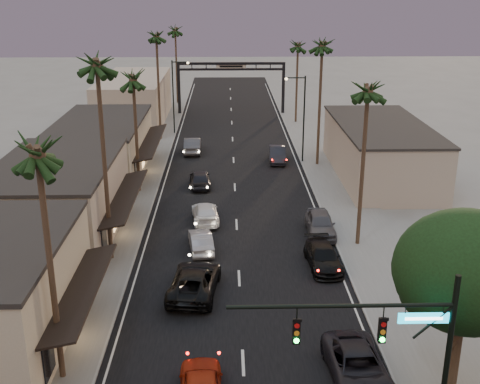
{
  "coord_description": "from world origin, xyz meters",
  "views": [
    {
      "loc": [
        -0.74,
        -15.27,
        17.76
      ],
      "look_at": [
        0.28,
        28.51,
        2.5
      ],
      "focal_mm": 45.0,
      "sensor_mm": 36.0,
      "label": 1
    }
  ],
  "objects_px": {
    "palm_ra": "(368,85)",
    "palm_lb": "(96,59)",
    "corner_tree": "(467,276)",
    "arch": "(231,75)",
    "palm_lc": "(133,74)",
    "streetlight_right": "(301,112)",
    "streetlight_left": "(175,91)",
    "traffic_signal": "(399,341)",
    "curbside_black": "(323,257)",
    "palm_ld": "(156,33)",
    "palm_rc": "(298,43)",
    "palm_la": "(36,145)",
    "palm_far": "(175,28)",
    "palm_rb": "(322,42)",
    "oncoming_silver": "(201,241)",
    "curbside_near": "(358,367)",
    "oncoming_pickup": "(195,281)"
  },
  "relations": [
    {
      "from": "palm_lc",
      "to": "palm_rc",
      "type": "bearing_deg",
      "value": 58.44
    },
    {
      "from": "corner_tree",
      "to": "palm_lb",
      "type": "distance_m",
      "value": 24.36
    },
    {
      "from": "corner_tree",
      "to": "oncoming_silver",
      "type": "distance_m",
      "value": 20.59
    },
    {
      "from": "streetlight_left",
      "to": "palm_lc",
      "type": "distance_m",
      "value": 22.65
    },
    {
      "from": "arch",
      "to": "palm_ld",
      "type": "xyz_separation_m",
      "value": [
        -8.6,
        -15.0,
        6.88
      ]
    },
    {
      "from": "oncoming_silver",
      "to": "palm_far",
      "type": "bearing_deg",
      "value": -91.97
    },
    {
      "from": "streetlight_left",
      "to": "palm_far",
      "type": "xyz_separation_m",
      "value": [
        -1.38,
        20.0,
        6.11
      ]
    },
    {
      "from": "curbside_black",
      "to": "streetlight_left",
      "type": "bearing_deg",
      "value": 105.14
    },
    {
      "from": "palm_ra",
      "to": "oncoming_silver",
      "type": "bearing_deg",
      "value": -176.32
    },
    {
      "from": "corner_tree",
      "to": "palm_ra",
      "type": "height_order",
      "value": "palm_ra"
    },
    {
      "from": "palm_ra",
      "to": "curbside_black",
      "type": "xyz_separation_m",
      "value": [
        -3.03,
        -3.5,
        -10.73
      ]
    },
    {
      "from": "palm_lb",
      "to": "curbside_near",
      "type": "height_order",
      "value": "palm_lb"
    },
    {
      "from": "palm_ra",
      "to": "palm_far",
      "type": "bearing_deg",
      "value": 107.38
    },
    {
      "from": "palm_lc",
      "to": "streetlight_right",
      "type": "bearing_deg",
      "value": 30.11
    },
    {
      "from": "palm_ra",
      "to": "palm_rb",
      "type": "xyz_separation_m",
      "value": [
        0.0,
        20.0,
        0.97
      ]
    },
    {
      "from": "streetlight_right",
      "to": "streetlight_left",
      "type": "distance_m",
      "value": 18.99
    },
    {
      "from": "traffic_signal",
      "to": "streetlight_left",
      "type": "relative_size",
      "value": 0.95
    },
    {
      "from": "palm_ld",
      "to": "palm_rc",
      "type": "height_order",
      "value": "palm_ld"
    },
    {
      "from": "corner_tree",
      "to": "palm_rb",
      "type": "height_order",
      "value": "palm_rb"
    },
    {
      "from": "arch",
      "to": "corner_tree",
      "type": "bearing_deg",
      "value": -81.38
    },
    {
      "from": "arch",
      "to": "palm_rb",
      "type": "height_order",
      "value": "palm_rb"
    },
    {
      "from": "streetlight_left",
      "to": "palm_rc",
      "type": "distance_m",
      "value": 17.42
    },
    {
      "from": "palm_la",
      "to": "palm_ra",
      "type": "distance_m",
      "value": 22.82
    },
    {
      "from": "palm_rc",
      "to": "curbside_near",
      "type": "height_order",
      "value": "palm_rc"
    },
    {
      "from": "palm_la",
      "to": "palm_far",
      "type": "height_order",
      "value": "same"
    },
    {
      "from": "palm_lc",
      "to": "palm_rb",
      "type": "height_order",
      "value": "palm_rb"
    },
    {
      "from": "palm_ld",
      "to": "oncoming_pickup",
      "type": "height_order",
      "value": "palm_ld"
    },
    {
      "from": "palm_far",
      "to": "streetlight_right",
      "type": "bearing_deg",
      "value": -65.24
    },
    {
      "from": "palm_rc",
      "to": "oncoming_silver",
      "type": "relative_size",
      "value": 2.88
    },
    {
      "from": "streetlight_right",
      "to": "palm_ra",
      "type": "height_order",
      "value": "palm_ra"
    },
    {
      "from": "corner_tree",
      "to": "palm_lc",
      "type": "height_order",
      "value": "palm_lc"
    },
    {
      "from": "palm_lb",
      "to": "oncoming_pickup",
      "type": "relative_size",
      "value": 2.59
    },
    {
      "from": "curbside_black",
      "to": "traffic_signal",
      "type": "bearing_deg",
      "value": -92.87
    },
    {
      "from": "streetlight_left",
      "to": "palm_ld",
      "type": "xyz_separation_m",
      "value": [
        -1.68,
        -3.0,
        7.09
      ]
    },
    {
      "from": "palm_far",
      "to": "oncoming_silver",
      "type": "xyz_separation_m",
      "value": [
        5.72,
        -54.72,
        -10.75
      ]
    },
    {
      "from": "curbside_near",
      "to": "arch",
      "type": "bearing_deg",
      "value": 91.98
    },
    {
      "from": "palm_lc",
      "to": "curbside_black",
      "type": "xyz_separation_m",
      "value": [
        14.17,
        -15.5,
        -9.75
      ]
    },
    {
      "from": "streetlight_right",
      "to": "streetlight_left",
      "type": "relative_size",
      "value": 1.0
    },
    {
      "from": "palm_lc",
      "to": "curbside_black",
      "type": "relative_size",
      "value": 2.48
    },
    {
      "from": "curbside_black",
      "to": "corner_tree",
      "type": "bearing_deg",
      "value": -76.6
    },
    {
      "from": "palm_rb",
      "to": "palm_far",
      "type": "xyz_separation_m",
      "value": [
        -16.9,
        34.0,
        -0.97
      ]
    },
    {
      "from": "palm_lb",
      "to": "curbside_black",
      "type": "distance_m",
      "value": 19.07
    },
    {
      "from": "streetlight_left",
      "to": "curbside_black",
      "type": "xyz_separation_m",
      "value": [
        12.49,
        -37.5,
        -4.61
      ]
    },
    {
      "from": "palm_ra",
      "to": "traffic_signal",
      "type": "bearing_deg",
      "value": -98.28
    },
    {
      "from": "palm_ra",
      "to": "palm_lb",
      "type": "bearing_deg",
      "value": -173.37
    },
    {
      "from": "palm_ra",
      "to": "palm_rb",
      "type": "bearing_deg",
      "value": 90.0
    },
    {
      "from": "streetlight_right",
      "to": "palm_ld",
      "type": "distance_m",
      "value": 19.78
    },
    {
      "from": "palm_far",
      "to": "oncoming_pickup",
      "type": "distance_m",
      "value": 62.04
    },
    {
      "from": "palm_ra",
      "to": "oncoming_pickup",
      "type": "height_order",
      "value": "palm_ra"
    },
    {
      "from": "palm_lc",
      "to": "curbside_black",
      "type": "bearing_deg",
      "value": -47.58
    }
  ]
}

